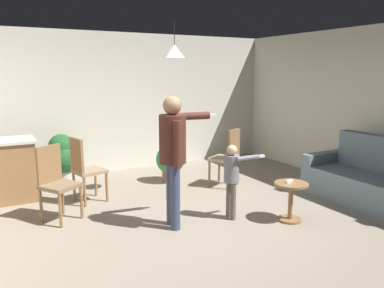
{
  "coord_description": "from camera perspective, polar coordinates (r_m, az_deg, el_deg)",
  "views": [
    {
      "loc": [
        -2.44,
        -4.14,
        1.95
      ],
      "look_at": [
        -0.06,
        0.27,
        1.0
      ],
      "focal_mm": 35.72,
      "sensor_mm": 36.0,
      "label": 1
    }
  ],
  "objects": [
    {
      "name": "potted_plant_by_wall",
      "position": [
        7.04,
        -18.86,
        -1.81
      ],
      "size": [
        0.58,
        0.58,
        0.89
      ],
      "color": "#B7B2AD",
      "rests_on": "ground"
    },
    {
      "name": "person_child",
      "position": [
        5.1,
        6.03,
        -4.35
      ],
      "size": [
        0.53,
        0.3,
        1.01
      ],
      "rotation": [
        0.0,
        0.0,
        -1.59
      ],
      "color": "#60564C",
      "rests_on": "ground"
    },
    {
      "name": "spare_remote_on_table",
      "position": [
        5.18,
        14.29,
        -5.42
      ],
      "size": [
        0.13,
        0.07,
        0.04
      ],
      "primitive_type": "cube",
      "rotation": [
        0.0,
        0.0,
        1.84
      ],
      "color": "white",
      "rests_on": "side_table_by_couch"
    },
    {
      "name": "potted_plant_corner",
      "position": [
        6.82,
        -3.27,
        -2.14
      ],
      "size": [
        0.51,
        0.51,
        0.78
      ],
      "color": "brown",
      "rests_on": "ground"
    },
    {
      "name": "side_table_by_couch",
      "position": [
        5.24,
        14.53,
        -7.67
      ],
      "size": [
        0.44,
        0.44,
        0.52
      ],
      "color": "olive",
      "rests_on": "ground"
    },
    {
      "name": "dining_chair_near_wall",
      "position": [
        5.94,
        -15.72,
        -3.36
      ],
      "size": [
        0.5,
        0.5,
        1.0
      ],
      "rotation": [
        0.0,
        0.0,
        4.93
      ],
      "color": "olive",
      "rests_on": "ground"
    },
    {
      "name": "person_adult",
      "position": [
        4.71,
        -2.74,
        -0.51
      ],
      "size": [
        0.85,
        0.48,
        1.66
      ],
      "rotation": [
        0.0,
        0.0,
        -1.71
      ],
      "color": "#384260",
      "rests_on": "ground"
    },
    {
      "name": "wall_right",
      "position": [
        7.02,
        25.32,
        4.8
      ],
      "size": [
        0.1,
        6.4,
        2.7
      ],
      "primitive_type": "cube",
      "color": "silver",
      "rests_on": "ground"
    },
    {
      "name": "ground",
      "position": [
        5.19,
        2.01,
        -11.36
      ],
      "size": [
        7.68,
        7.68,
        0.0
      ],
      "primitive_type": "plane",
      "color": "gray"
    },
    {
      "name": "wall_back",
      "position": [
        7.76,
        -10.04,
        6.13
      ],
      "size": [
        6.4,
        0.1,
        2.7
      ],
      "primitive_type": "cube",
      "color": "silver",
      "rests_on": "ground"
    },
    {
      "name": "dining_chair_by_counter",
      "position": [
        6.56,
        5.34,
        -1.68
      ],
      "size": [
        0.57,
        0.57,
        1.0
      ],
      "rotation": [
        0.0,
        0.0,
        0.51
      ],
      "color": "olive",
      "rests_on": "ground"
    },
    {
      "name": "dining_chair_centre_back",
      "position": [
        5.36,
        -19.65,
        -5.09
      ],
      "size": [
        0.58,
        0.58,
        1.0
      ],
      "rotation": [
        0.0,
        0.0,
        3.7
      ],
      "color": "olive",
      "rests_on": "ground"
    },
    {
      "name": "couch_floral",
      "position": [
        6.34,
        24.8,
        -5.08
      ],
      "size": [
        0.87,
        1.81,
        1.0
      ],
      "rotation": [
        0.0,
        0.0,
        1.58
      ],
      "color": "slate",
      "rests_on": "ground"
    },
    {
      "name": "ceiling_light_pendant",
      "position": [
        5.89,
        -2.64,
        13.65
      ],
      "size": [
        0.32,
        0.32,
        0.55
      ],
      "color": "silver"
    }
  ]
}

